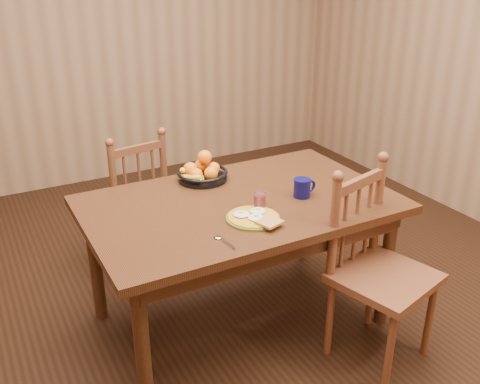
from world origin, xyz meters
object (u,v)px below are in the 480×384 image
fruit_bowl (202,172)px  chair_near (378,271)px  coffee_mug (303,188)px  dining_table (240,215)px  chair_far (132,202)px  breakfast_plate (254,217)px

fruit_bowl → chair_near: bearing=-59.7°
chair_near → coffee_mug: (-0.16, 0.45, 0.31)m
dining_table → chair_far: 0.97m
chair_near → breakfast_plate: chair_near is taller
chair_far → chair_near: size_ratio=0.93×
dining_table → chair_near: bearing=-49.3°
chair_near → breakfast_plate: 0.68m
dining_table → breakfast_plate: bearing=-101.4°
dining_table → coffee_mug: bearing=-18.9°
chair_far → dining_table: bearing=100.6°
breakfast_plate → coffee_mug: coffee_mug is taller
fruit_bowl → breakfast_plate: bearing=-89.1°
chair_near → coffee_mug: bearing=94.6°
dining_table → fruit_bowl: (-0.05, 0.35, 0.13)m
chair_far → coffee_mug: bearing=113.3°
coffee_mug → fruit_bowl: fruit_bowl is taller
fruit_bowl → dining_table: bearing=-81.3°
chair_far → fruit_bowl: (0.27, -0.53, 0.34)m
dining_table → breakfast_plate: size_ratio=5.33×
dining_table → fruit_bowl: 0.38m
coffee_mug → breakfast_plate: bearing=-162.3°
dining_table → fruit_bowl: size_ratio=5.52×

